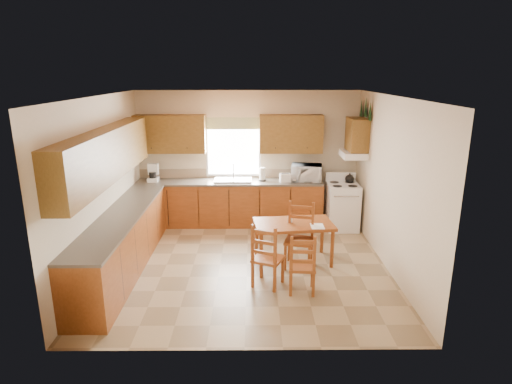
{
  "coord_description": "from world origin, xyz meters",
  "views": [
    {
      "loc": [
        0.1,
        -6.43,
        3.04
      ],
      "look_at": [
        0.15,
        0.3,
        1.15
      ],
      "focal_mm": 30.0,
      "sensor_mm": 36.0,
      "label": 1
    }
  ],
  "objects_px": {
    "chair_near_left": "(302,263)",
    "chair_near_right": "(268,255)",
    "chair_far_right": "(299,237)",
    "stove": "(342,207)",
    "dining_table": "(293,242)",
    "chair_far_left": "(301,209)",
    "microwave": "(306,173)"
  },
  "relations": [
    {
      "from": "stove",
      "to": "chair_near_left",
      "type": "height_order",
      "value": "stove"
    },
    {
      "from": "microwave",
      "to": "chair_near_left",
      "type": "relative_size",
      "value": 0.63
    },
    {
      "from": "dining_table",
      "to": "chair_near_right",
      "type": "distance_m",
      "value": 0.94
    },
    {
      "from": "stove",
      "to": "chair_near_right",
      "type": "height_order",
      "value": "chair_near_right"
    },
    {
      "from": "stove",
      "to": "dining_table",
      "type": "relative_size",
      "value": 0.71
    },
    {
      "from": "stove",
      "to": "chair_far_left",
      "type": "height_order",
      "value": "stove"
    },
    {
      "from": "chair_near_right",
      "to": "stove",
      "type": "bearing_deg",
      "value": -99.08
    },
    {
      "from": "microwave",
      "to": "dining_table",
      "type": "height_order",
      "value": "microwave"
    },
    {
      "from": "stove",
      "to": "dining_table",
      "type": "bearing_deg",
      "value": -125.57
    },
    {
      "from": "microwave",
      "to": "dining_table",
      "type": "relative_size",
      "value": 0.44
    },
    {
      "from": "dining_table",
      "to": "microwave",
      "type": "bearing_deg",
      "value": 70.77
    },
    {
      "from": "chair_near_right",
      "to": "chair_far_right",
      "type": "height_order",
      "value": "chair_far_right"
    },
    {
      "from": "dining_table",
      "to": "chair_far_left",
      "type": "relative_size",
      "value": 1.43
    },
    {
      "from": "microwave",
      "to": "dining_table",
      "type": "distance_m",
      "value": 2.02
    },
    {
      "from": "chair_far_left",
      "to": "chair_far_right",
      "type": "xyz_separation_m",
      "value": [
        -0.21,
        -1.68,
        0.08
      ]
    },
    {
      "from": "chair_far_right",
      "to": "chair_near_left",
      "type": "bearing_deg",
      "value": -78.7
    },
    {
      "from": "microwave",
      "to": "chair_near_right",
      "type": "relative_size",
      "value": 0.58
    },
    {
      "from": "stove",
      "to": "microwave",
      "type": "distance_m",
      "value": 0.99
    },
    {
      "from": "dining_table",
      "to": "chair_near_left",
      "type": "relative_size",
      "value": 1.42
    },
    {
      "from": "chair_near_left",
      "to": "chair_far_right",
      "type": "xyz_separation_m",
      "value": [
        0.04,
        0.81,
        0.07
      ]
    },
    {
      "from": "dining_table",
      "to": "chair_near_left",
      "type": "xyz_separation_m",
      "value": [
        0.03,
        -1.01,
        0.11
      ]
    },
    {
      "from": "stove",
      "to": "chair_near_right",
      "type": "relative_size",
      "value": 0.93
    },
    {
      "from": "microwave",
      "to": "chair_near_left",
      "type": "bearing_deg",
      "value": -89.7
    },
    {
      "from": "dining_table",
      "to": "chair_far_right",
      "type": "bearing_deg",
      "value": -76.79
    },
    {
      "from": "stove",
      "to": "chair_near_left",
      "type": "relative_size",
      "value": 1.01
    },
    {
      "from": "chair_near_left",
      "to": "chair_near_right",
      "type": "height_order",
      "value": "chair_near_right"
    },
    {
      "from": "microwave",
      "to": "chair_far_left",
      "type": "xyz_separation_m",
      "value": [
        -0.14,
        -0.35,
        -0.65
      ]
    },
    {
      "from": "microwave",
      "to": "chair_far_left",
      "type": "relative_size",
      "value": 0.63
    },
    {
      "from": "chair_near_right",
      "to": "chair_far_left",
      "type": "relative_size",
      "value": 1.09
    },
    {
      "from": "microwave",
      "to": "chair_far_right",
      "type": "distance_m",
      "value": 2.14
    },
    {
      "from": "chair_near_left",
      "to": "stove",
      "type": "bearing_deg",
      "value": -108.29
    },
    {
      "from": "stove",
      "to": "chair_near_left",
      "type": "bearing_deg",
      "value": -112.73
    }
  ]
}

